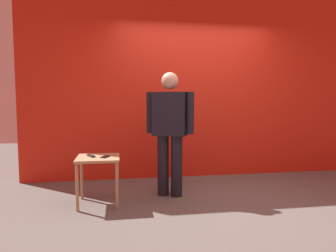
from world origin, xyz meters
The scene contains 6 objects.
ground_plane centered at (0.00, 0.00, 0.00)m, with size 12.00×12.00×0.00m, color #59544F.
back_wall_red centered at (0.00, 1.46, 1.65)m, with size 5.48×0.12×3.29m, color red.
standing_person centered at (-0.58, 0.45, 0.90)m, with size 0.62×0.37×1.61m.
side_table centered at (-1.48, 0.25, 0.49)m, with size 0.50×0.50×0.58m.
cell_phone centered at (-1.40, 0.22, 0.58)m, with size 0.07×0.14×0.01m, color black.
tv_remote centered at (-1.57, 0.29, 0.59)m, with size 0.04×0.17×0.02m, color black.
Camera 1 is at (-1.23, -3.42, 1.25)m, focal length 32.41 mm.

